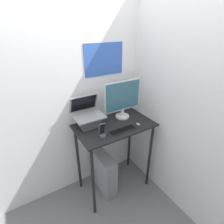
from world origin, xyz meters
TOP-DOWN VIEW (x-y plane):
  - ground_plane at (0.00, 0.00)m, footprint 12.00×12.00m
  - wall_back at (0.00, 0.64)m, footprint 6.00×0.06m
  - wall_side_right at (0.55, 0.00)m, footprint 0.05×6.00m
  - desk at (0.00, 0.28)m, footprint 0.94×0.55m
  - laptop at (-0.26, 0.42)m, footprint 0.34×0.32m
  - monitor at (0.19, 0.39)m, footprint 0.50×0.18m
  - keyboard at (0.01, 0.11)m, footprint 0.35×0.10m
  - mouse at (0.24, 0.12)m, footprint 0.04×0.06m
  - cell_phone at (-0.24, 0.13)m, footprint 0.07×0.07m
  - computer_tower at (-0.14, 0.29)m, footprint 0.16×0.41m

SIDE VIEW (x-z plane):
  - ground_plane at x=0.00m, z-range 0.00..0.00m
  - computer_tower at x=-0.14m, z-range 0.00..0.56m
  - desk at x=0.00m, z-range 0.33..1.35m
  - keyboard at x=0.01m, z-range 1.02..1.04m
  - mouse at x=0.24m, z-range 1.02..1.05m
  - cell_phone at x=-0.24m, z-range 0.99..1.15m
  - laptop at x=-0.26m, z-range 0.95..1.29m
  - monitor at x=0.19m, z-range 1.03..1.51m
  - wall_side_right at x=0.55m, z-range 0.00..2.60m
  - wall_back at x=0.00m, z-range 0.00..2.60m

